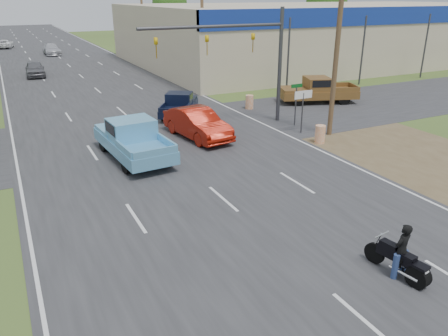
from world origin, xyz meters
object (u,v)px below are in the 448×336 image
distant_car_grey (35,69)px  navy_pickup (179,104)px  distant_car_silver (52,50)px  brown_pickup (316,90)px  motorcycle (401,263)px  red_convertible (197,124)px  distant_car_white (5,44)px  blue_pickup (132,138)px  rider (401,253)px

distant_car_grey → navy_pickup: bearing=-67.8°
distant_car_grey → distant_car_silver: size_ratio=0.91×
navy_pickup → brown_pickup: brown_pickup is taller
motorcycle → distant_car_silver: bearing=84.1°
red_convertible → distant_car_grey: bearing=95.9°
distant_car_grey → distant_car_white: bearing=96.2°
distant_car_silver → blue_pickup: bearing=-93.1°
distant_car_silver → distant_car_white: distant_car_silver is taller
rider → distant_car_white: bearing=-91.9°
navy_pickup → distant_car_white: navy_pickup is taller
brown_pickup → distant_car_white: bearing=41.2°
navy_pickup → distant_car_white: 50.62m
motorcycle → blue_pickup: 14.02m
brown_pickup → distant_car_silver: bearing=40.2°
rider → distant_car_white: (-8.13, 69.83, -0.18)m
navy_pickup → distant_car_silver: (-3.80, 37.97, -0.08)m
red_convertible → rider: (-0.10, -14.81, -0.04)m
brown_pickup → distant_car_silver: size_ratio=1.28×
brown_pickup → distant_car_white: 54.66m
red_convertible → motorcycle: (-0.09, -14.86, -0.36)m
blue_pickup → distant_car_white: size_ratio=1.36×
red_convertible → navy_pickup: bearing=71.6°
rider → navy_pickup: 20.08m
red_convertible → brown_pickup: brown_pickup is taller
navy_pickup → distant_car_white: bearing=133.9°
blue_pickup → distant_car_white: bearing=90.0°
rider → blue_pickup: blue_pickup is taller
blue_pickup → distant_car_silver: blue_pickup is taller
navy_pickup → distant_car_grey: navy_pickup is taller
navy_pickup → motorcycle: bearing=-59.6°
brown_pickup → motorcycle: bearing=168.4°
motorcycle → rider: size_ratio=1.33×
blue_pickup → distant_car_silver: 44.70m
navy_pickup → blue_pickup: bearing=-94.1°
distant_car_grey → distant_car_white: (-1.82, 29.07, -0.12)m
red_convertible → distant_car_white: red_convertible is taller
navy_pickup → red_convertible: bearing=-67.0°
navy_pickup → distant_car_silver: size_ratio=1.01×
rider → navy_pickup: size_ratio=0.33×
brown_pickup → distant_car_silver: 41.71m
red_convertible → brown_pickup: bearing=11.4°
motorcycle → distant_car_white: bearing=88.1°
rider → blue_pickup: size_ratio=0.26×
distant_car_grey → distant_car_silver: 17.64m
blue_pickup → distant_car_grey: 27.50m
rider → distant_car_silver: (-2.73, 58.03, -0.10)m
navy_pickup → distant_car_white: (-9.19, 49.78, -0.16)m
blue_pickup → distant_car_grey: blue_pickup is taller
red_convertible → blue_pickup: size_ratio=0.83×
rider → distant_car_white: 70.30m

